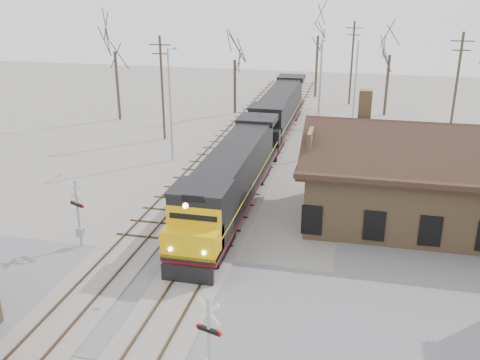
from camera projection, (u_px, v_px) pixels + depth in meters
The scene contains 19 objects.
ground at pixel (176, 304), 25.02m from camera, with size 140.00×140.00×0.00m, color gray.
road at pixel (176, 304), 25.01m from camera, with size 60.00×9.00×0.03m, color slate.
track_main at pixel (245, 189), 38.70m from camera, with size 3.40×90.00×0.24m.
track_siding at pixel (185, 184), 39.63m from camera, with size 3.40×90.00×0.24m.
depot at pixel (425, 186), 32.65m from camera, with size 15.20×9.31×7.90m.
locomotive_lead at pixel (231, 180), 34.15m from camera, with size 2.89×19.37×4.30m.
locomotive_trailing at pixel (279, 111), 52.10m from camera, with size 2.89×19.37×4.07m.
crossbuck_near at pixel (209, 346), 19.33m from camera, with size 1.06×0.40×3.81m.
crossbuck_far at pixel (78, 216), 29.77m from camera, with size 1.08×0.54×4.01m.
streetlight_a at pixel (170, 100), 43.37m from camera, with size 0.25×2.04×9.23m.
streetlight_b at pixel (320, 94), 44.08m from camera, with size 0.25×2.04×9.80m.
streetlight_c at pixel (356, 77), 55.94m from camera, with size 0.25×2.04×8.44m.
utility_pole_a at pixel (162, 87), 49.39m from camera, with size 2.00×0.24×9.62m.
utility_pole_b at pixel (352, 62), 63.91m from camera, with size 2.00×0.24×9.84m.
utility_pole_c at pixel (456, 87), 48.12m from camera, with size 2.00×0.24×10.07m.
tree_a at pixel (114, 40), 55.47m from camera, with size 4.86×4.86×11.91m.
tree_b at pixel (235, 51), 58.44m from camera, with size 4.03×4.03×9.88m.
tree_c at pixel (319, 25), 66.88m from camera, with size 5.16×5.16×12.64m.
tree_d at pixel (391, 44), 57.57m from camera, with size 4.46×4.46×10.92m.
Camera 1 is at (7.69, -20.21, 14.19)m, focal length 40.00 mm.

